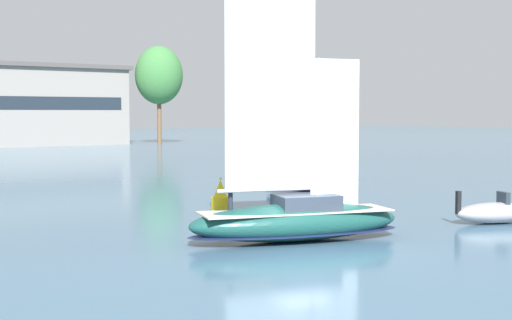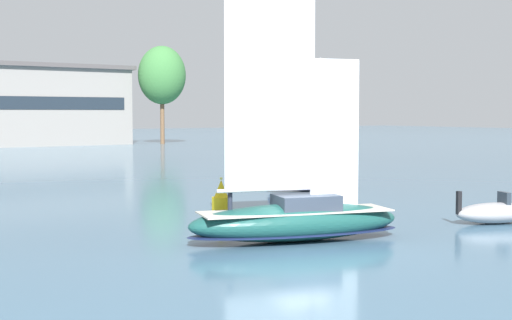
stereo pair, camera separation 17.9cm
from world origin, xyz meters
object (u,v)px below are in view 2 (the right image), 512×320
(sailboat_moored_mid_channel, at_px, (313,182))
(tree_shore_center, at_px, (162,75))
(sailboat_main, at_px, (296,216))
(motor_tender, at_px, (496,213))
(channel_buoy, at_px, (221,198))

(sailboat_moored_mid_channel, bearing_deg, tree_shore_center, 71.05)
(sailboat_main, bearing_deg, motor_tender, -8.96)
(sailboat_main, relative_size, channel_buoy, 6.87)
(sailboat_main, xyz_separation_m, channel_buoy, (2.15, 9.62, -0.29))
(motor_tender, distance_m, channel_buoy, 14.42)
(sailboat_moored_mid_channel, height_order, channel_buoy, sailboat_moored_mid_channel)
(tree_shore_center, xyz_separation_m, sailboat_main, (-37.96, -88.16, -10.87))
(tree_shore_center, xyz_separation_m, channel_buoy, (-35.82, -78.54, -11.16))
(sailboat_main, height_order, motor_tender, sailboat_main)
(motor_tender, xyz_separation_m, channel_buoy, (-8.88, 11.36, 0.22))
(tree_shore_center, xyz_separation_m, sailboat_moored_mid_channel, (-25.18, -73.34, -11.28))
(sailboat_main, relative_size, motor_tender, 2.82)
(sailboat_main, relative_size, sailboat_moored_mid_channel, 1.41)
(channel_buoy, bearing_deg, tree_shore_center, 65.49)
(sailboat_main, xyz_separation_m, sailboat_moored_mid_channel, (12.78, 14.82, -0.41))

